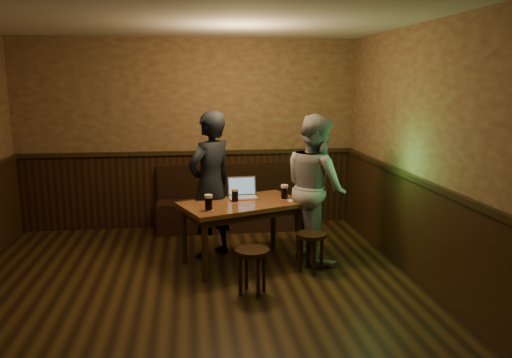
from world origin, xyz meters
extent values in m
cube|color=black|center=(0.00, 0.00, -0.01)|extent=(5.00, 6.00, 0.02)
cube|color=beige|center=(0.00, 0.00, 2.81)|extent=(5.00, 6.00, 0.02)
cube|color=olive|center=(0.00, 3.01, 1.40)|extent=(5.00, 0.02, 2.80)
cube|color=olive|center=(0.00, -3.01, 1.40)|extent=(5.00, 0.02, 2.80)
cube|color=olive|center=(2.51, 0.00, 1.40)|extent=(0.02, 6.00, 2.80)
cube|color=black|center=(0.00, 2.98, 0.55)|extent=(4.98, 0.04, 1.10)
cube|color=black|center=(2.48, 0.00, 0.55)|extent=(0.04, 5.98, 1.10)
cube|color=black|center=(0.00, 2.95, 1.13)|extent=(4.98, 0.06, 0.06)
cube|color=black|center=(2.45, 0.00, 1.13)|extent=(0.06, 5.98, 0.06)
cube|color=black|center=(0.61, 2.71, 0.23)|extent=(2.20, 0.50, 0.45)
cube|color=black|center=(0.61, 2.91, 0.70)|extent=(2.20, 0.10, 0.50)
cube|color=#5D2C1A|center=(0.61, 1.29, 0.73)|extent=(1.62, 1.27, 0.05)
cube|color=#311E0D|center=(0.61, 1.29, 0.66)|extent=(1.46, 1.11, 0.08)
cube|color=maroon|center=(0.61, 1.29, 0.76)|extent=(0.35, 0.35, 0.00)
cylinder|color=#311E0D|center=(0.14, 0.76, 0.35)|extent=(0.07, 0.07, 0.71)
cylinder|color=#311E0D|center=(-0.09, 1.37, 0.35)|extent=(0.07, 0.07, 0.71)
cylinder|color=#311E0D|center=(1.31, 1.22, 0.35)|extent=(0.07, 0.07, 0.71)
cylinder|color=#311E0D|center=(1.08, 1.82, 0.35)|extent=(0.07, 0.07, 0.71)
cylinder|color=black|center=(0.62, 0.38, 0.47)|extent=(0.46, 0.46, 0.04)
cylinder|color=black|center=(0.75, 0.43, 0.23)|extent=(0.04, 0.04, 0.47)
cylinder|color=black|center=(0.57, 0.51, 0.23)|extent=(0.04, 0.04, 0.47)
cylinder|color=black|center=(0.49, 0.34, 0.23)|extent=(0.04, 0.04, 0.47)
cylinder|color=black|center=(0.66, 0.25, 0.23)|extent=(0.04, 0.04, 0.47)
cylinder|color=black|center=(1.37, 0.90, 0.44)|extent=(0.36, 0.36, 0.04)
cylinder|color=black|center=(1.50, 0.91, 0.22)|extent=(0.04, 0.04, 0.44)
cylinder|color=black|center=(1.36, 1.03, 0.22)|extent=(0.04, 0.04, 0.44)
cylinder|color=black|center=(1.24, 0.89, 0.22)|extent=(0.04, 0.04, 0.44)
cylinder|color=black|center=(1.38, 0.77, 0.22)|extent=(0.04, 0.04, 0.44)
cylinder|color=#B21519|center=(0.20, 0.97, 0.76)|extent=(0.12, 0.12, 0.00)
cylinder|color=silver|center=(0.20, 0.97, 0.76)|extent=(0.10, 0.10, 0.00)
cylinder|color=black|center=(0.20, 0.97, 0.84)|extent=(0.08, 0.08, 0.14)
cylinder|color=beige|center=(0.20, 0.97, 0.92)|extent=(0.09, 0.09, 0.03)
cylinder|color=#B21519|center=(0.53, 1.32, 0.76)|extent=(0.11, 0.11, 0.00)
cylinder|color=silver|center=(0.53, 1.32, 0.76)|extent=(0.09, 0.09, 0.00)
cylinder|color=black|center=(0.53, 1.32, 0.83)|extent=(0.08, 0.08, 0.13)
cylinder|color=beige|center=(0.53, 1.32, 0.91)|extent=(0.08, 0.08, 0.03)
cylinder|color=#B21519|center=(1.14, 1.39, 0.76)|extent=(0.12, 0.12, 0.00)
cylinder|color=silver|center=(1.14, 1.39, 0.76)|extent=(0.10, 0.10, 0.00)
cylinder|color=black|center=(1.14, 1.39, 0.84)|extent=(0.08, 0.08, 0.14)
cylinder|color=beige|center=(1.14, 1.39, 0.92)|extent=(0.09, 0.09, 0.03)
cube|color=silver|center=(0.65, 1.48, 0.77)|extent=(0.37, 0.27, 0.02)
cube|color=#B2B2B7|center=(0.65, 1.48, 0.78)|extent=(0.33, 0.21, 0.00)
cube|color=silver|center=(0.64, 1.61, 0.89)|extent=(0.36, 0.10, 0.23)
cube|color=slate|center=(0.64, 1.60, 0.89)|extent=(0.32, 0.08, 0.20)
cube|color=silver|center=(1.28, 1.32, 0.76)|extent=(0.23, 0.17, 0.00)
imported|color=black|center=(0.25, 1.60, 0.92)|extent=(0.79, 0.77, 1.83)
imported|color=gray|center=(1.52, 1.35, 0.90)|extent=(0.87, 1.01, 1.80)
camera|label=1|loc=(0.01, -4.47, 2.19)|focal=35.00mm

